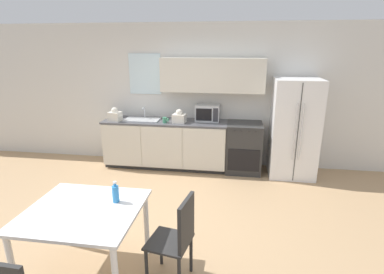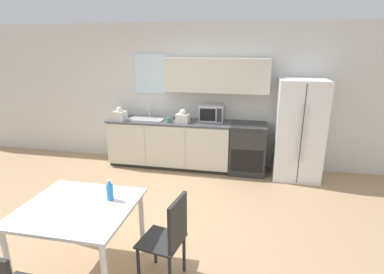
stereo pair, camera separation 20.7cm
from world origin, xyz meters
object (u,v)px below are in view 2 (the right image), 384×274
object	(u,v)px
refrigerator	(299,130)
microwave	(212,113)
dining_table	(79,215)
drink_bottle	(110,191)
dining_chair_side	(170,234)
coffee_mug	(169,120)
oven_range	(248,148)

from	to	relation	value
refrigerator	microwave	distance (m)	1.58
dining_table	drink_bottle	distance (m)	0.37
dining_table	dining_chair_side	xyz separation A→B (m)	(0.92, 0.07, -0.14)
microwave	dining_table	xyz separation A→B (m)	(-0.89, -3.14, -0.40)
microwave	coffee_mug	world-z (taller)	microwave
refrigerator	coffee_mug	xyz separation A→B (m)	(-2.32, -0.11, 0.10)
microwave	refrigerator	bearing A→B (deg)	-5.83
oven_range	drink_bottle	size ratio (longest dim) A/B	4.14
drink_bottle	dining_table	bearing A→B (deg)	-145.07
coffee_mug	drink_bottle	distance (m)	2.69
microwave	dining_table	size ratio (longest dim) A/B	0.42
dining_table	dining_chair_side	world-z (taller)	dining_chair_side
refrigerator	drink_bottle	xyz separation A→B (m)	(-2.19, -2.79, -0.00)
oven_range	refrigerator	bearing A→B (deg)	-2.67
oven_range	microwave	bearing A→B (deg)	170.35
oven_range	refrigerator	world-z (taller)	refrigerator
oven_range	dining_chair_side	bearing A→B (deg)	-102.83
dining_table	dining_chair_side	size ratio (longest dim) A/B	1.16
dining_table	drink_bottle	xyz separation A→B (m)	(0.26, 0.18, 0.20)
refrigerator	drink_bottle	bearing A→B (deg)	-128.05
microwave	drink_bottle	distance (m)	3.03
refrigerator	oven_range	bearing A→B (deg)	177.33
refrigerator	dining_chair_side	bearing A→B (deg)	-117.77
oven_range	refrigerator	xyz separation A→B (m)	(0.86, -0.04, 0.42)
microwave	drink_bottle	size ratio (longest dim) A/B	2.02
oven_range	dining_table	size ratio (longest dim) A/B	0.85
refrigerator	microwave	world-z (taller)	refrigerator
microwave	dining_table	world-z (taller)	microwave
microwave	dining_chair_side	bearing A→B (deg)	-89.48
oven_range	refrigerator	distance (m)	0.96
coffee_mug	refrigerator	bearing A→B (deg)	2.75
coffee_mug	drink_bottle	world-z (taller)	coffee_mug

